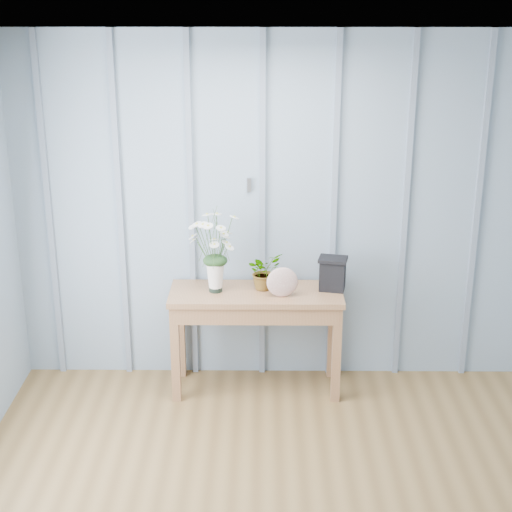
{
  "coord_description": "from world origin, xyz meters",
  "views": [
    {
      "loc": [
        -0.25,
        -3.03,
        2.82
      ],
      "look_at": [
        -0.29,
        1.94,
        1.03
      ],
      "focal_mm": 55.0,
      "sensor_mm": 36.0,
      "label": 1
    }
  ],
  "objects_px": {
    "daisy_vase": "(215,241)",
    "felt_disc_vessel": "(282,282)",
    "carved_box": "(333,273)",
    "sideboard": "(256,307)"
  },
  "relations": [
    {
      "from": "sideboard",
      "to": "carved_box",
      "type": "height_order",
      "value": "carved_box"
    },
    {
      "from": "sideboard",
      "to": "daisy_vase",
      "type": "height_order",
      "value": "daisy_vase"
    },
    {
      "from": "sideboard",
      "to": "carved_box",
      "type": "xyz_separation_m",
      "value": [
        0.53,
        0.04,
        0.24
      ]
    },
    {
      "from": "daisy_vase",
      "to": "felt_disc_vessel",
      "type": "xyz_separation_m",
      "value": [
        0.46,
        -0.1,
        -0.26
      ]
    },
    {
      "from": "carved_box",
      "to": "daisy_vase",
      "type": "bearing_deg",
      "value": -177.39
    },
    {
      "from": "sideboard",
      "to": "daisy_vase",
      "type": "distance_m",
      "value": 0.56
    },
    {
      "from": "daisy_vase",
      "to": "carved_box",
      "type": "relative_size",
      "value": 2.48
    },
    {
      "from": "daisy_vase",
      "to": "carved_box",
      "type": "xyz_separation_m",
      "value": [
        0.81,
        0.04,
        -0.24
      ]
    },
    {
      "from": "carved_box",
      "to": "felt_disc_vessel",
      "type": "bearing_deg",
      "value": -159.35
    },
    {
      "from": "felt_disc_vessel",
      "to": "carved_box",
      "type": "xyz_separation_m",
      "value": [
        0.35,
        0.13,
        0.01
      ]
    }
  ]
}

